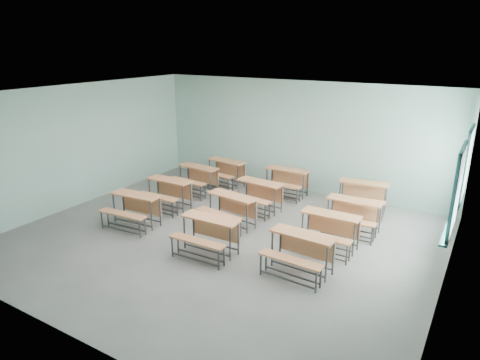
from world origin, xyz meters
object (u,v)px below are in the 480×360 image
at_px(desk_unit_r2c2, 353,211).
at_px(desk_unit_r1c2, 329,227).
at_px(desk_unit_r0c1, 208,231).
at_px(desk_unit_r2c1, 258,192).
at_px(desk_unit_r3c2, 363,192).
at_px(desk_unit_r1c1, 229,206).
at_px(desk_unit_r2c0, 196,175).
at_px(desk_unit_r3c0, 224,169).
at_px(desk_unit_r0c2, 300,248).
at_px(desk_unit_r3c1, 286,178).
at_px(desk_unit_r0c0, 133,206).
at_px(desk_unit_r1c0, 167,190).

bearing_deg(desk_unit_r2c2, desk_unit_r1c2, -101.19).
bearing_deg(desk_unit_r1c2, desk_unit_r0c1, -144.24).
distance_m(desk_unit_r1c2, desk_unit_r2c2, 1.11).
height_order(desk_unit_r1c2, desk_unit_r2c1, same).
distance_m(desk_unit_r1c2, desk_unit_r3c2, 2.51).
bearing_deg(desk_unit_r3c2, desk_unit_r0c1, -124.41).
height_order(desk_unit_r2c2, desk_unit_r3c2, same).
height_order(desk_unit_r0c1, desk_unit_r1c1, same).
bearing_deg(desk_unit_r2c2, desk_unit_r2c0, 173.53).
relative_size(desk_unit_r0c1, desk_unit_r2c0, 0.97).
relative_size(desk_unit_r2c1, desk_unit_r3c0, 0.99).
distance_m(desk_unit_r2c0, desk_unit_r2c2, 4.75).
distance_m(desk_unit_r0c2, desk_unit_r3c1, 4.34).
distance_m(desk_unit_r1c2, desk_unit_r3c1, 3.40).
relative_size(desk_unit_r0c1, desk_unit_r3c2, 0.94).
relative_size(desk_unit_r0c0, desk_unit_r3c1, 1.03).
xyz_separation_m(desk_unit_r0c0, desk_unit_r3c0, (0.16, 3.69, 0.00)).
relative_size(desk_unit_r2c0, desk_unit_r3c2, 0.97).
relative_size(desk_unit_r0c1, desk_unit_r2c2, 0.99).
height_order(desk_unit_r2c1, desk_unit_r3c2, same).
bearing_deg(desk_unit_r0c2, desk_unit_r0c1, -169.69).
bearing_deg(desk_unit_r0c1, desk_unit_r3c2, 61.47).
xyz_separation_m(desk_unit_r2c1, desk_unit_r3c2, (2.34, 1.36, 0.00)).
bearing_deg(desk_unit_r2c2, desk_unit_r0c2, -99.21).
distance_m(desk_unit_r1c0, desk_unit_r1c1, 2.05).
relative_size(desk_unit_r3c0, desk_unit_r3c1, 1.07).
xyz_separation_m(desk_unit_r0c2, desk_unit_r3c1, (-2.09, 3.80, 0.00)).
bearing_deg(desk_unit_r0c0, desk_unit_r0c2, -3.85).
xyz_separation_m(desk_unit_r0c1, desk_unit_r3c1, (-0.16, 4.06, 0.00)).
height_order(desk_unit_r1c0, desk_unit_r3c0, same).
xyz_separation_m(desk_unit_r1c1, desk_unit_r2c1, (0.08, 1.23, 0.00)).
relative_size(desk_unit_r1c1, desk_unit_r3c1, 1.07).
bearing_deg(desk_unit_r3c1, desk_unit_r2c1, -95.65).
height_order(desk_unit_r0c1, desk_unit_r0c2, same).
bearing_deg(desk_unit_r2c1, desk_unit_r1c1, -87.21).
bearing_deg(desk_unit_r0c2, desk_unit_r1c1, 156.38).
distance_m(desk_unit_r2c0, desk_unit_r3c1, 2.59).
xyz_separation_m(desk_unit_r0c2, desk_unit_r3c0, (-4.10, 3.68, 0.00)).
bearing_deg(desk_unit_r3c0, desk_unit_r1c0, -88.33).
bearing_deg(desk_unit_r0c0, desk_unit_r2c2, 22.97).
distance_m(desk_unit_r0c1, desk_unit_r2c0, 3.87).
relative_size(desk_unit_r0c1, desk_unit_r1c0, 1.01).
xyz_separation_m(desk_unit_r1c2, desk_unit_r3c2, (0.00, 2.51, 0.00)).
relative_size(desk_unit_r1c2, desk_unit_r2c0, 0.96).
bearing_deg(desk_unit_r1c2, desk_unit_r3c1, 130.63).
relative_size(desk_unit_r0c2, desk_unit_r2c2, 1.01).
bearing_deg(desk_unit_r2c2, desk_unit_r2c1, 176.91).
bearing_deg(desk_unit_r0c0, desk_unit_r2c0, 89.60).
bearing_deg(desk_unit_r2c1, desk_unit_r3c2, 36.62).
bearing_deg(desk_unit_r2c0, desk_unit_r1c0, -81.87).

